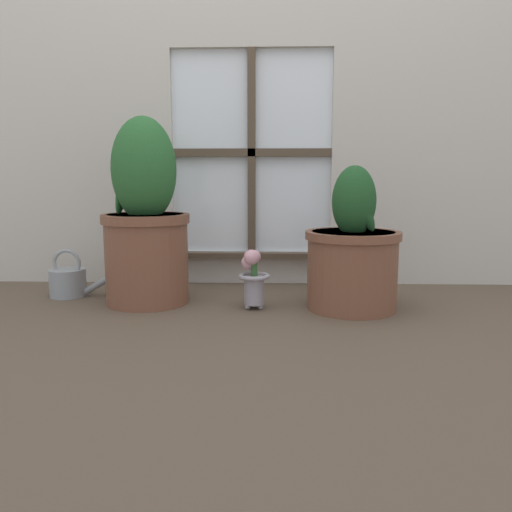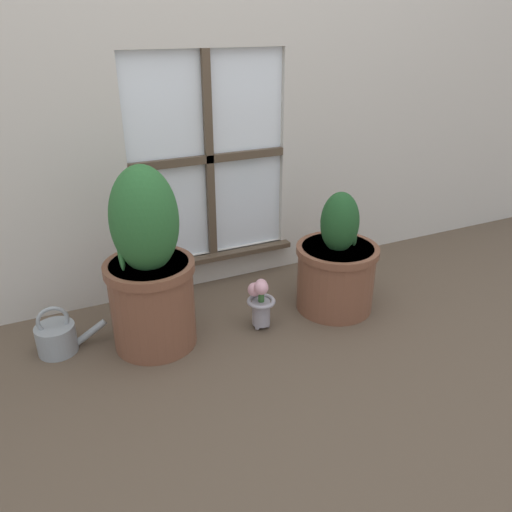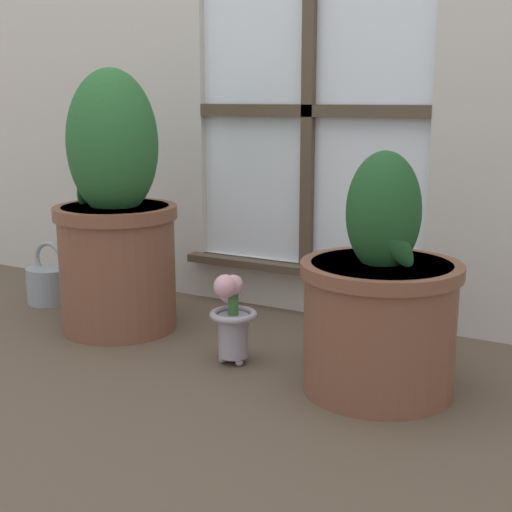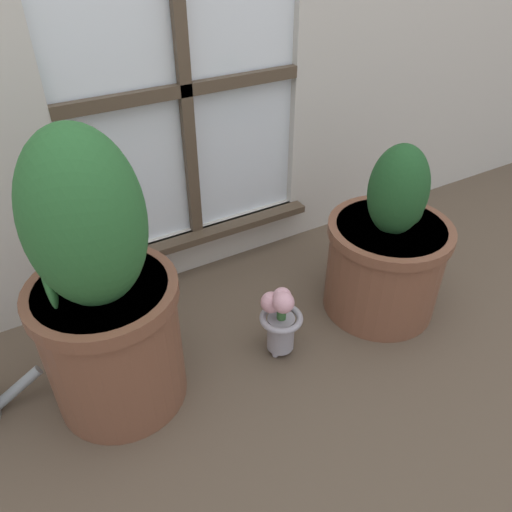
# 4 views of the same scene
# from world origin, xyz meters

# --- Properties ---
(ground_plane) EXTENTS (10.00, 10.00, 0.00)m
(ground_plane) POSITION_xyz_m (0.00, 0.00, 0.00)
(ground_plane) COLOR brown
(potted_plant_left) EXTENTS (0.34, 0.34, 0.73)m
(potted_plant_left) POSITION_xyz_m (-0.40, 0.20, 0.32)
(potted_plant_left) COLOR brown
(potted_plant_left) RESTS_ON ground_plane
(potted_plant_right) EXTENTS (0.36, 0.36, 0.54)m
(potted_plant_right) POSITION_xyz_m (0.40, 0.13, 0.20)
(potted_plant_right) COLOR brown
(potted_plant_right) RESTS_ON ground_plane
(flower_vase) EXTENTS (0.12, 0.12, 0.23)m
(flower_vase) POSITION_xyz_m (0.03, 0.12, 0.13)
(flower_vase) COLOR #99939E
(flower_vase) RESTS_ON ground_plane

